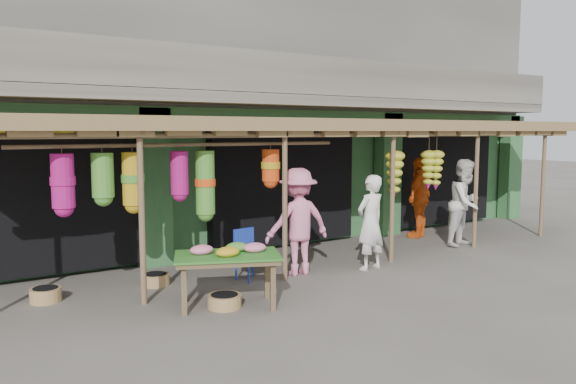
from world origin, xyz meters
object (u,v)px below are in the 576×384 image
flower_table (228,257)px  person_vendor (419,197)px  blue_chair (248,251)px  person_right (465,203)px  person_shopper (298,221)px  person_front (370,222)px

flower_table → person_vendor: bearing=43.1°
blue_chair → person_right: size_ratio=0.45×
flower_table → blue_chair: bearing=73.1°
person_vendor → person_shopper: person_vendor is taller
person_front → person_right: person_right is taller
flower_table → person_right: (6.45, 1.00, 0.24)m
person_front → person_right: size_ratio=0.91×
person_vendor → flower_table: bearing=-3.1°
person_vendor → person_shopper: 4.65m
flower_table → person_front: bearing=32.6°
person_vendor → person_shopper: (-4.46, -1.32, -0.01)m
person_front → person_shopper: bearing=-26.1°
person_vendor → person_shopper: size_ratio=1.01×
flower_table → blue_chair: flower_table is taller
person_right → person_shopper: person_right is taller
person_front → person_shopper: (-1.33, 0.45, 0.07)m
flower_table → person_vendor: 6.76m
blue_chair → person_vendor: bearing=4.5°
blue_chair → person_shopper: 1.05m
person_right → person_vendor: (-0.10, 1.29, -0.00)m
blue_chair → person_vendor: size_ratio=0.46×
flower_table → person_front: person_front is taller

